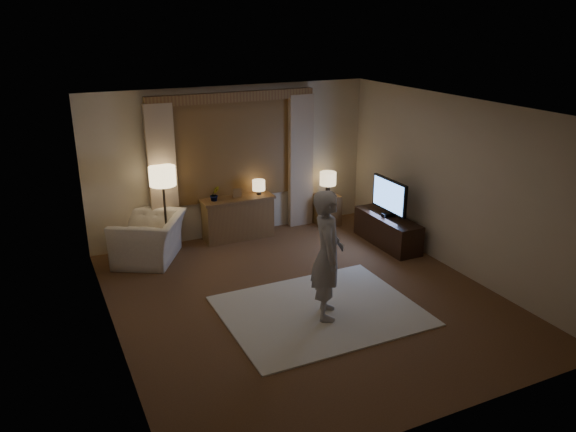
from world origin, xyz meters
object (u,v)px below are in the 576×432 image
tv_stand (387,230)px  person (327,255)px  side_table (327,210)px  armchair (150,238)px  sideboard (238,219)px

tv_stand → person: (-2.12, -1.70, 0.61)m
side_table → armchair: bearing=-176.1°
sideboard → armchair: size_ratio=1.08×
sideboard → armchair: bearing=-170.0°
armchair → person: (1.65, -2.77, 0.50)m
sideboard → person: person is taller
tv_stand → person: size_ratio=0.83×
sideboard → tv_stand: (2.18, -1.35, -0.10)m
side_table → person: (-1.69, -3.00, 0.58)m
sideboard → side_table: bearing=-1.6°
sideboard → person: 3.10m
person → sideboard: bearing=25.5°
tv_stand → person: 2.79m
armchair → side_table: armchair is taller
side_table → person: size_ratio=0.33×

